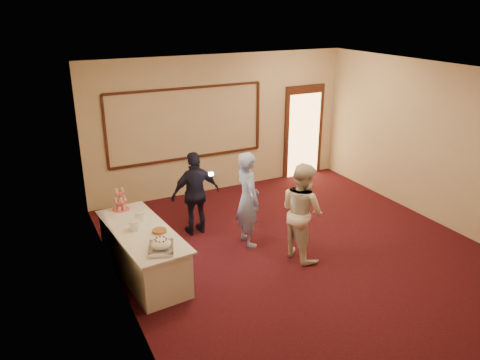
{
  "coord_description": "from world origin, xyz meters",
  "views": [
    {
      "loc": [
        -4.07,
        -5.66,
        3.99
      ],
      "look_at": [
        -0.75,
        1.04,
        1.15
      ],
      "focal_mm": 35.0,
      "sensor_mm": 36.0,
      "label": 1
    }
  ],
  "objects_px": {
    "pavlova_tray": "(161,246)",
    "plate_stack_a": "(134,225)",
    "cupcake_stand": "(120,201)",
    "guest": "(196,193)",
    "buffet_table": "(143,252)",
    "plate_stack_b": "(140,216)",
    "woman": "(302,211)",
    "tart": "(159,231)",
    "man": "(248,199)"
  },
  "relations": [
    {
      "from": "pavlova_tray",
      "to": "plate_stack_a",
      "type": "bearing_deg",
      "value": 102.24
    },
    {
      "from": "cupcake_stand",
      "to": "man",
      "type": "distance_m",
      "value": 2.13
    },
    {
      "from": "plate_stack_a",
      "to": "man",
      "type": "bearing_deg",
      "value": 3.61
    },
    {
      "from": "plate_stack_b",
      "to": "woman",
      "type": "height_order",
      "value": "woman"
    },
    {
      "from": "guest",
      "to": "buffet_table",
      "type": "bearing_deg",
      "value": 35.16
    },
    {
      "from": "man",
      "to": "buffet_table",
      "type": "bearing_deg",
      "value": 97.92
    },
    {
      "from": "man",
      "to": "guest",
      "type": "distance_m",
      "value": 1.03
    },
    {
      "from": "buffet_table",
      "to": "cupcake_stand",
      "type": "distance_m",
      "value": 1.04
    },
    {
      "from": "man",
      "to": "guest",
      "type": "bearing_deg",
      "value": 42.02
    },
    {
      "from": "cupcake_stand",
      "to": "tart",
      "type": "bearing_deg",
      "value": -73.92
    },
    {
      "from": "guest",
      "to": "plate_stack_a",
      "type": "bearing_deg",
      "value": 31.81
    },
    {
      "from": "buffet_table",
      "to": "pavlova_tray",
      "type": "xyz_separation_m",
      "value": [
        0.09,
        -0.74,
        0.46
      ]
    },
    {
      "from": "plate_stack_b",
      "to": "tart",
      "type": "xyz_separation_m",
      "value": [
        0.14,
        -0.56,
        -0.05
      ]
    },
    {
      "from": "pavlova_tray",
      "to": "buffet_table",
      "type": "bearing_deg",
      "value": 96.58
    },
    {
      "from": "plate_stack_a",
      "to": "guest",
      "type": "relative_size",
      "value": 0.11
    },
    {
      "from": "woman",
      "to": "guest",
      "type": "xyz_separation_m",
      "value": [
        -1.24,
        1.57,
        -0.04
      ]
    },
    {
      "from": "buffet_table",
      "to": "guest",
      "type": "relative_size",
      "value": 1.4
    },
    {
      "from": "tart",
      "to": "woman",
      "type": "height_order",
      "value": "woman"
    },
    {
      "from": "plate_stack_b",
      "to": "man",
      "type": "xyz_separation_m",
      "value": [
        1.83,
        -0.16,
        0.0
      ]
    },
    {
      "from": "cupcake_stand",
      "to": "guest",
      "type": "height_order",
      "value": "guest"
    },
    {
      "from": "cupcake_stand",
      "to": "buffet_table",
      "type": "bearing_deg",
      "value": -83.51
    },
    {
      "from": "pavlova_tray",
      "to": "man",
      "type": "distance_m",
      "value": 2.04
    },
    {
      "from": "woman",
      "to": "tart",
      "type": "bearing_deg",
      "value": 73.43
    },
    {
      "from": "pavlova_tray",
      "to": "guest",
      "type": "bearing_deg",
      "value": 55.55
    },
    {
      "from": "cupcake_stand",
      "to": "woman",
      "type": "distance_m",
      "value": 3.0
    },
    {
      "from": "pavlova_tray",
      "to": "cupcake_stand",
      "type": "relative_size",
      "value": 1.28
    },
    {
      "from": "cupcake_stand",
      "to": "tart",
      "type": "height_order",
      "value": "cupcake_stand"
    },
    {
      "from": "plate_stack_a",
      "to": "tart",
      "type": "bearing_deg",
      "value": -41.45
    },
    {
      "from": "cupcake_stand",
      "to": "woman",
      "type": "xyz_separation_m",
      "value": [
        2.6,
        -1.49,
        -0.1
      ]
    },
    {
      "from": "man",
      "to": "cupcake_stand",
      "type": "bearing_deg",
      "value": 73.0
    },
    {
      "from": "buffet_table",
      "to": "plate_stack_b",
      "type": "bearing_deg",
      "value": 77.21
    },
    {
      "from": "buffet_table",
      "to": "guest",
      "type": "distance_m",
      "value": 1.63
    },
    {
      "from": "tart",
      "to": "plate_stack_b",
      "type": "bearing_deg",
      "value": 104.11
    },
    {
      "from": "plate_stack_a",
      "to": "plate_stack_b",
      "type": "xyz_separation_m",
      "value": [
        0.16,
        0.29,
        -0.0
      ]
    },
    {
      "from": "pavlova_tray",
      "to": "cupcake_stand",
      "type": "bearing_deg",
      "value": 96.53
    },
    {
      "from": "tart",
      "to": "buffet_table",
      "type": "bearing_deg",
      "value": 135.29
    },
    {
      "from": "pavlova_tray",
      "to": "man",
      "type": "height_order",
      "value": "man"
    },
    {
      "from": "tart",
      "to": "man",
      "type": "distance_m",
      "value": 1.73
    },
    {
      "from": "tart",
      "to": "guest",
      "type": "distance_m",
      "value": 1.58
    },
    {
      "from": "pavlova_tray",
      "to": "plate_stack_b",
      "type": "relative_size",
      "value": 3.04
    },
    {
      "from": "woman",
      "to": "guest",
      "type": "distance_m",
      "value": 2.0
    },
    {
      "from": "plate_stack_b",
      "to": "buffet_table",
      "type": "bearing_deg",
      "value": -102.79
    },
    {
      "from": "woman",
      "to": "cupcake_stand",
      "type": "bearing_deg",
      "value": 53.14
    },
    {
      "from": "plate_stack_a",
      "to": "guest",
      "type": "distance_m",
      "value": 1.63
    },
    {
      "from": "plate_stack_b",
      "to": "guest",
      "type": "bearing_deg",
      "value": 28.0
    },
    {
      "from": "cupcake_stand",
      "to": "man",
      "type": "xyz_separation_m",
      "value": [
        2.01,
        -0.71,
        -0.07
      ]
    },
    {
      "from": "plate_stack_b",
      "to": "woman",
      "type": "relative_size",
      "value": 0.11
    },
    {
      "from": "plate_stack_b",
      "to": "woman",
      "type": "distance_m",
      "value": 2.6
    },
    {
      "from": "cupcake_stand",
      "to": "plate_stack_b",
      "type": "relative_size",
      "value": 2.38
    },
    {
      "from": "plate_stack_a",
      "to": "man",
      "type": "relative_size",
      "value": 0.1
    }
  ]
}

